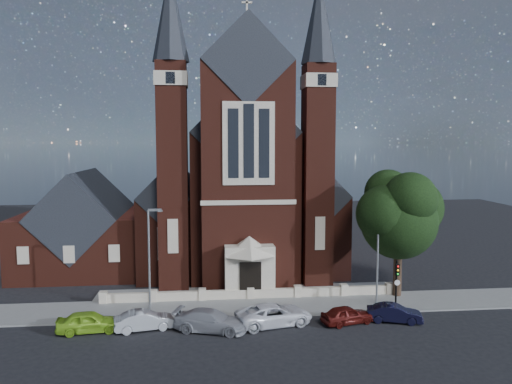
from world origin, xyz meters
The scene contains 16 objects.
ground centered at (0.00, 15.00, 0.00)m, with size 120.00×120.00×0.00m, color black.
pavement_strip centered at (0.00, 4.50, 0.00)m, with size 60.00×5.00×0.12m, color slate.
forecourt_paving centered at (0.00, 8.50, 0.00)m, with size 26.00×3.00×0.14m, color slate.
forecourt_wall centered at (0.00, 6.50, 0.00)m, with size 24.00×0.40×0.90m, color #B0A08C.
church centered at (0.00, 22.94, 8.19)m, with size 20.01×34.90×29.20m.
parish_hall centered at (-16.00, 18.00, 4.01)m, with size 12.00×12.20×10.24m.
street_tree centered at (12.60, 5.71, 6.96)m, with size 6.40×6.60×10.70m.
street_lamp_left centered at (-7.91, 4.00, 4.60)m, with size 1.16×0.22×8.09m.
street_lamp_right centered at (10.09, 4.00, 4.60)m, with size 1.16×0.22×8.09m.
traffic_signal centered at (11.00, 2.43, 2.58)m, with size 0.28×0.42×4.00m.
car_lime_van centered at (-11.78, 0.47, 0.74)m, with size 1.74×4.32×1.47m, color #8AC226.
car_silver_a centered at (-8.02, 0.47, 0.68)m, with size 1.45×4.16×1.37m, color #A5A9AD.
car_silver_b centered at (-3.40, -0.24, 0.74)m, with size 2.08×5.13×1.49m, color #96979D.
car_white_suv centered at (1.15, 0.47, 0.77)m, with size 2.55×5.53×1.54m, color white.
car_dark_red centered at (6.44, 0.17, 0.66)m, with size 1.56×3.88×1.32m, color #50110D.
car_navy centered at (9.98, 0.15, 0.65)m, with size 1.38×3.96×1.30m, color black.
Camera 1 is at (-3.79, -33.95, 13.06)m, focal length 35.00 mm.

